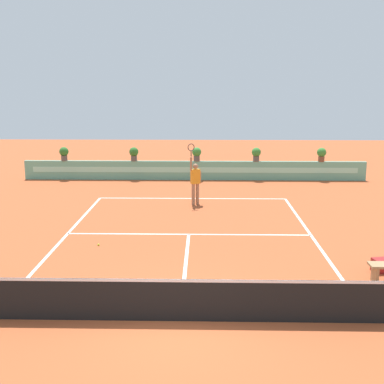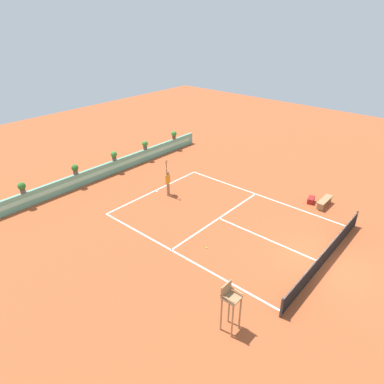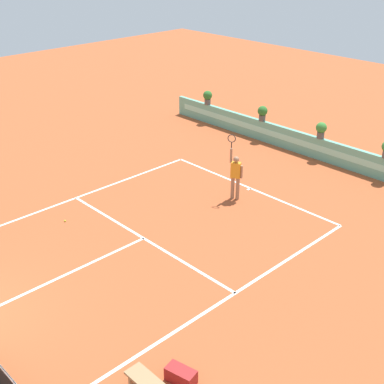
{
  "view_description": "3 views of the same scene",
  "coord_description": "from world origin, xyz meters",
  "px_view_note": "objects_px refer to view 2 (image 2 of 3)",
  "views": [
    {
      "loc": [
        0.49,
        -10.04,
        4.97
      ],
      "look_at": [
        0.06,
        8.59,
        1.0
      ],
      "focal_mm": 47.48,
      "sensor_mm": 36.0,
      "label": 1
    },
    {
      "loc": [
        -14.31,
        -3.87,
        10.95
      ],
      "look_at": [
        0.06,
        8.59,
        1.0
      ],
      "focal_mm": 32.31,
      "sensor_mm": 36.0,
      "label": 2
    },
    {
      "loc": [
        11.94,
        -2.82,
        9.21
      ],
      "look_at": [
        0.06,
        8.59,
        1.0
      ],
      "focal_mm": 49.1,
      "sensor_mm": 36.0,
      "label": 3
    }
  ],
  "objects_px": {
    "potted_plant_left": "(75,169)",
    "potted_plant_far_left": "(22,187)",
    "potted_plant_centre": "(114,155)",
    "potted_plant_right": "(145,144)",
    "tennis_ball_near_baseline": "(207,248)",
    "umpire_chair": "(230,303)",
    "bench_courtside": "(325,201)",
    "potted_plant_far_right": "(174,134)",
    "gear_bag": "(311,200)",
    "tennis_player": "(168,181)"
  },
  "relations": [
    {
      "from": "umpire_chair",
      "to": "bench_courtside",
      "type": "bearing_deg",
      "value": 4.79
    },
    {
      "from": "potted_plant_left",
      "to": "potted_plant_centre",
      "type": "distance_m",
      "value": 3.31
    },
    {
      "from": "gear_bag",
      "to": "potted_plant_right",
      "type": "bearing_deg",
      "value": 99.32
    },
    {
      "from": "tennis_ball_near_baseline",
      "to": "potted_plant_right",
      "type": "xyz_separation_m",
      "value": [
        6.05,
        11.28,
        1.38
      ]
    },
    {
      "from": "umpire_chair",
      "to": "potted_plant_right",
      "type": "bearing_deg",
      "value": 57.93
    },
    {
      "from": "potted_plant_left",
      "to": "potted_plant_far_left",
      "type": "xyz_separation_m",
      "value": [
        -3.7,
        0.0,
        0.0
      ]
    },
    {
      "from": "tennis_ball_near_baseline",
      "to": "gear_bag",
      "type": "bearing_deg",
      "value": -13.84
    },
    {
      "from": "bench_courtside",
      "to": "potted_plant_far_right",
      "type": "bearing_deg",
      "value": 85.4
    },
    {
      "from": "potted_plant_left",
      "to": "potted_plant_far_left",
      "type": "distance_m",
      "value": 3.7
    },
    {
      "from": "gear_bag",
      "to": "potted_plant_far_right",
      "type": "xyz_separation_m",
      "value": [
        1.22,
        13.31,
        1.23
      ]
    },
    {
      "from": "gear_bag",
      "to": "potted_plant_centre",
      "type": "distance_m",
      "value": 14.38
    },
    {
      "from": "bench_courtside",
      "to": "gear_bag",
      "type": "relative_size",
      "value": 2.29
    },
    {
      "from": "umpire_chair",
      "to": "gear_bag",
      "type": "xyz_separation_m",
      "value": [
        11.66,
        1.82,
        -1.16
      ]
    },
    {
      "from": "umpire_chair",
      "to": "tennis_ball_near_baseline",
      "type": "height_order",
      "value": "umpire_chair"
    },
    {
      "from": "potted_plant_right",
      "to": "potted_plant_left",
      "type": "bearing_deg",
      "value": 180.0
    },
    {
      "from": "potted_plant_centre",
      "to": "potted_plant_right",
      "type": "bearing_deg",
      "value": 0.0
    },
    {
      "from": "tennis_player",
      "to": "potted_plant_right",
      "type": "xyz_separation_m",
      "value": [
        3.1,
        5.62,
        0.36
      ]
    },
    {
      "from": "umpire_chair",
      "to": "potted_plant_centre",
      "type": "height_order",
      "value": "umpire_chair"
    },
    {
      "from": "tennis_ball_near_baseline",
      "to": "potted_plant_left",
      "type": "relative_size",
      "value": 0.09
    },
    {
      "from": "gear_bag",
      "to": "potted_plant_left",
      "type": "relative_size",
      "value": 0.97
    },
    {
      "from": "tennis_player",
      "to": "potted_plant_far_left",
      "type": "xyz_separation_m",
      "value": [
        -7.03,
        5.62,
        0.36
      ]
    },
    {
      "from": "potted_plant_far_left",
      "to": "tennis_player",
      "type": "bearing_deg",
      "value": -38.65
    },
    {
      "from": "tennis_ball_near_baseline",
      "to": "potted_plant_centre",
      "type": "distance_m",
      "value": 11.74
    },
    {
      "from": "umpire_chair",
      "to": "potted_plant_far_right",
      "type": "xyz_separation_m",
      "value": [
        12.88,
        15.13,
        0.07
      ]
    },
    {
      "from": "potted_plant_far_left",
      "to": "bench_courtside",
      "type": "bearing_deg",
      "value": -48.77
    },
    {
      "from": "potted_plant_left",
      "to": "tennis_player",
      "type": "bearing_deg",
      "value": -59.37
    },
    {
      "from": "gear_bag",
      "to": "potted_plant_far_right",
      "type": "distance_m",
      "value": 13.42
    },
    {
      "from": "bench_courtside",
      "to": "potted_plant_far_left",
      "type": "xyz_separation_m",
      "value": [
        -12.39,
        14.14,
        1.04
      ]
    },
    {
      "from": "potted_plant_far_left",
      "to": "potted_plant_centre",
      "type": "height_order",
      "value": "same"
    },
    {
      "from": "potted_plant_centre",
      "to": "potted_plant_far_left",
      "type": "bearing_deg",
      "value": 180.0
    },
    {
      "from": "umpire_chair",
      "to": "potted_plant_far_right",
      "type": "bearing_deg",
      "value": 49.59
    },
    {
      "from": "potted_plant_centre",
      "to": "gear_bag",
      "type": "bearing_deg",
      "value": -68.27
    },
    {
      "from": "tennis_player",
      "to": "potted_plant_centre",
      "type": "bearing_deg",
      "value": 90.2
    },
    {
      "from": "gear_bag",
      "to": "tennis_player",
      "type": "distance_m",
      "value": 9.37
    },
    {
      "from": "tennis_ball_near_baseline",
      "to": "potted_plant_far_right",
      "type": "xyz_separation_m",
      "value": [
        9.45,
        11.28,
        1.38
      ]
    },
    {
      "from": "tennis_player",
      "to": "potted_plant_centre",
      "type": "xyz_separation_m",
      "value": [
        -0.02,
        5.62,
        0.36
      ]
    },
    {
      "from": "potted_plant_left",
      "to": "tennis_ball_near_baseline",
      "type": "bearing_deg",
      "value": -88.05
    },
    {
      "from": "potted_plant_left",
      "to": "umpire_chair",
      "type": "bearing_deg",
      "value": -101.39
    },
    {
      "from": "potted_plant_right",
      "to": "potted_plant_left",
      "type": "height_order",
      "value": "same"
    },
    {
      "from": "tennis_player",
      "to": "potted_plant_right",
      "type": "distance_m",
      "value": 6.43
    },
    {
      "from": "tennis_player",
      "to": "tennis_ball_near_baseline",
      "type": "height_order",
      "value": "tennis_player"
    },
    {
      "from": "gear_bag",
      "to": "potted_plant_far_left",
      "type": "height_order",
      "value": "potted_plant_far_left"
    },
    {
      "from": "tennis_player",
      "to": "potted_plant_right",
      "type": "relative_size",
      "value": 3.57
    },
    {
      "from": "bench_courtside",
      "to": "tennis_player",
      "type": "bearing_deg",
      "value": 122.19
    },
    {
      "from": "bench_courtside",
      "to": "gear_bag",
      "type": "xyz_separation_m",
      "value": [
        -0.08,
        0.83,
        -0.2
      ]
    },
    {
      "from": "gear_bag",
      "to": "potted_plant_left",
      "type": "bearing_deg",
      "value": 122.91
    },
    {
      "from": "gear_bag",
      "to": "tennis_player",
      "type": "relative_size",
      "value": 0.27
    },
    {
      "from": "potted_plant_far_right",
      "to": "potted_plant_centre",
      "type": "relative_size",
      "value": 1.0
    },
    {
      "from": "umpire_chair",
      "to": "tennis_player",
      "type": "relative_size",
      "value": 0.83
    },
    {
      "from": "potted_plant_far_left",
      "to": "potted_plant_centre",
      "type": "bearing_deg",
      "value": 0.0
    }
  ]
}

